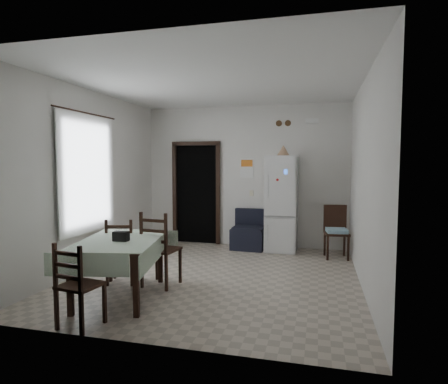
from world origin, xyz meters
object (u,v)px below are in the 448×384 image
corner_chair (336,232)px  dining_chair_far_right (161,248)px  dining_table (121,268)px  dining_chair_near_head (80,284)px  navy_seat (249,229)px  dining_chair_far_left (123,250)px  fridge (282,204)px

corner_chair → dining_chair_far_right: dining_chair_far_right is taller
corner_chair → dining_table: size_ratio=0.66×
dining_chair_near_head → dining_chair_far_right: bearing=-91.8°
navy_seat → dining_chair_far_right: 2.66m
navy_seat → dining_chair_far_left: dining_chair_far_left is taller
dining_chair_far_right → navy_seat: bearing=-99.5°
dining_table → dining_chair_far_right: (0.31, 0.56, 0.15)m
dining_table → dining_chair_far_left: 0.63m
fridge → dining_table: bearing=-118.7°
fridge → dining_chair_far_left: fridge is taller
dining_chair_far_right → dining_chair_near_head: 1.48m
fridge → dining_chair_far_right: 2.94m
fridge → dining_chair_far_right: size_ratio=1.77×
dining_chair_far_right → dining_chair_near_head: size_ratio=1.16×
corner_chair → dining_chair_near_head: 4.55m
fridge → dining_chair_far_right: fridge is taller
fridge → corner_chair: 1.18m
fridge → dining_chair_far_left: (-2.03, -2.55, -0.46)m
navy_seat → corner_chair: bearing=-8.7°
dining_table → dining_chair_far_right: 0.66m
fridge → corner_chair: size_ratio=1.96×
fridge → corner_chair: fridge is taller
corner_chair → dining_chair_far_right: (-2.46, -2.18, 0.05)m
fridge → dining_table: fridge is taller
corner_chair → dining_chair_near_head: corner_chair is taller
corner_chair → dining_table: bearing=-142.7°
fridge → navy_seat: fridge is taller
corner_chair → dining_chair_near_head: bearing=-134.4°
dining_chair_near_head → fridge: bearing=-104.3°
navy_seat → dining_table: size_ratio=0.54×
dining_chair_near_head → dining_chair_far_left: bearing=-68.5°
dining_table → dining_chair_far_left: size_ratio=1.54×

